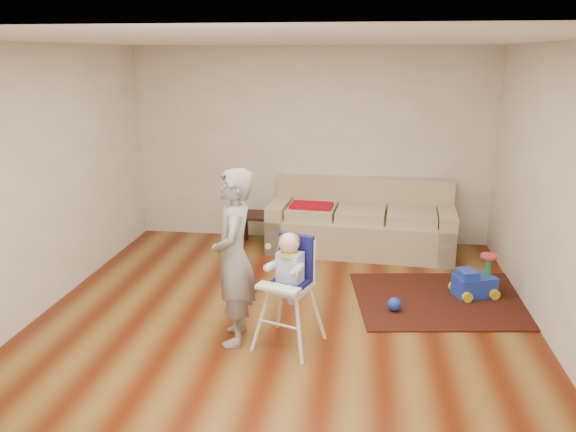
# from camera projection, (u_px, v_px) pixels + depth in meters

# --- Properties ---
(ground) EXTENTS (5.50, 5.50, 0.00)m
(ground) POSITION_uv_depth(u_px,v_px,m) (283.00, 323.00, 5.60)
(ground) COLOR #531A07
(ground) RESTS_ON ground
(room_envelope) EXTENTS (5.04, 5.52, 2.72)m
(room_envelope) POSITION_uv_depth(u_px,v_px,m) (290.00, 128.00, 5.58)
(room_envelope) COLOR beige
(room_envelope) RESTS_ON ground
(sofa) EXTENTS (2.51, 1.17, 0.94)m
(sofa) POSITION_uv_depth(u_px,v_px,m) (361.00, 217.00, 7.56)
(sofa) COLOR tan
(sofa) RESTS_ON ground
(side_table) EXTENTS (0.45, 0.45, 0.45)m
(side_table) POSITION_uv_depth(u_px,v_px,m) (257.00, 230.00, 7.83)
(side_table) COLOR black
(side_table) RESTS_ON ground
(area_rug) EXTENTS (2.17, 1.75, 0.02)m
(area_rug) POSITION_uv_depth(u_px,v_px,m) (448.00, 299.00, 6.12)
(area_rug) COLOR black
(area_rug) RESTS_ON ground
(ride_on_toy) EXTENTS (0.51, 0.43, 0.47)m
(ride_on_toy) POSITION_uv_depth(u_px,v_px,m) (475.00, 275.00, 6.14)
(ride_on_toy) COLOR #1C3BC2
(ride_on_toy) RESTS_ON area_rug
(toy_ball) EXTENTS (0.14, 0.14, 0.14)m
(toy_ball) POSITION_uv_depth(u_px,v_px,m) (394.00, 304.00, 5.81)
(toy_ball) COLOR #1C3BC2
(toy_ball) RESTS_ON area_rug
(high_chair) EXTENTS (0.64, 0.64, 1.09)m
(high_chair) POSITION_uv_depth(u_px,v_px,m) (289.00, 292.00, 5.04)
(high_chair) COLOR white
(high_chair) RESTS_ON ground
(adult) EXTENTS (0.47, 0.65, 1.63)m
(adult) POSITION_uv_depth(u_px,v_px,m) (234.00, 258.00, 5.06)
(adult) COLOR gray
(adult) RESTS_ON ground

